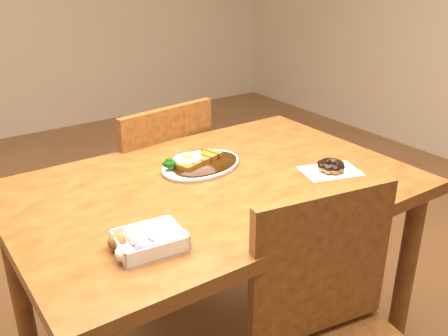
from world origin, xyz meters
TOP-DOWN VIEW (x-y plane):
  - table at (0.00, 0.00)m, footprint 1.20×0.80m
  - chair_far at (0.05, 0.54)m, footprint 0.47×0.47m
  - katsu_curry_plate at (0.03, 0.12)m, footprint 0.32×0.26m
  - donut_box at (-0.33, -0.22)m, footprint 0.18×0.14m
  - pon_de_ring at (0.35, -0.14)m, footprint 0.21×0.17m

SIDE VIEW (x-z plane):
  - chair_far at x=0.05m, z-range 0.04..0.91m
  - table at x=0.00m, z-range 0.28..1.03m
  - katsu_curry_plate at x=0.03m, z-range 0.74..0.79m
  - pon_de_ring at x=0.35m, z-range 0.75..0.79m
  - donut_box at x=-0.33m, z-range 0.75..0.79m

